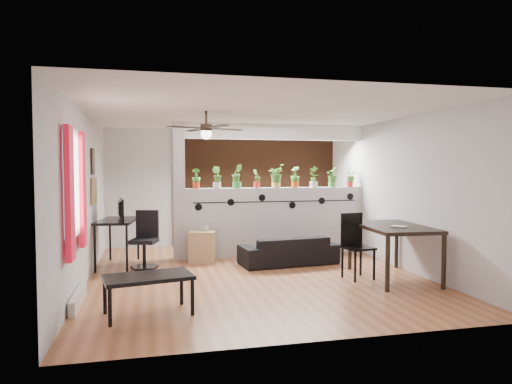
# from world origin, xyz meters

# --- Properties ---
(room_shell) EXTENTS (6.30, 7.10, 2.90)m
(room_shell) POSITION_xyz_m (0.00, 0.00, 1.30)
(room_shell) COLOR #955631
(room_shell) RESTS_ON ground
(partition_wall) EXTENTS (3.60, 0.18, 1.35)m
(partition_wall) POSITION_xyz_m (0.80, 1.50, 0.68)
(partition_wall) COLOR #BCBCC1
(partition_wall) RESTS_ON ground
(ceiling_header) EXTENTS (3.60, 0.18, 0.30)m
(ceiling_header) POSITION_xyz_m (0.80, 1.50, 2.45)
(ceiling_header) COLOR white
(ceiling_header) RESTS_ON room_shell
(pier_column) EXTENTS (0.22, 0.20, 2.60)m
(pier_column) POSITION_xyz_m (-1.11, 1.50, 1.30)
(pier_column) COLOR #BCBCC1
(pier_column) RESTS_ON ground
(brick_panel) EXTENTS (3.90, 0.05, 2.60)m
(brick_panel) POSITION_xyz_m (0.80, 2.97, 1.30)
(brick_panel) COLOR brown
(brick_panel) RESTS_ON ground
(vine_decal) EXTENTS (3.31, 0.01, 0.30)m
(vine_decal) POSITION_xyz_m (0.80, 1.40, 1.08)
(vine_decal) COLOR black
(vine_decal) RESTS_ON partition_wall
(window_assembly) EXTENTS (0.09, 1.30, 1.55)m
(window_assembly) POSITION_xyz_m (-2.56, -1.20, 1.51)
(window_assembly) COLOR white
(window_assembly) RESTS_ON room_shell
(baseboard_heater) EXTENTS (0.08, 1.00, 0.18)m
(baseboard_heater) POSITION_xyz_m (-2.54, -1.20, 0.09)
(baseboard_heater) COLOR silver
(baseboard_heater) RESTS_ON ground
(corkboard) EXTENTS (0.03, 0.60, 0.45)m
(corkboard) POSITION_xyz_m (-2.58, 0.95, 1.35)
(corkboard) COLOR olive
(corkboard) RESTS_ON room_shell
(framed_art) EXTENTS (0.03, 0.34, 0.44)m
(framed_art) POSITION_xyz_m (-2.58, 0.90, 1.85)
(framed_art) COLOR #8C7259
(framed_art) RESTS_ON room_shell
(ceiling_fan) EXTENTS (1.19, 1.19, 0.43)m
(ceiling_fan) POSITION_xyz_m (-0.80, -0.30, 2.31)
(ceiling_fan) COLOR black
(ceiling_fan) RESTS_ON room_shell
(potted_plant_0) EXTENTS (0.20, 0.16, 0.38)m
(potted_plant_0) POSITION_xyz_m (-0.78, 1.50, 1.55)
(potted_plant_0) COLOR red
(potted_plant_0) RESTS_ON partition_wall
(potted_plant_1) EXTENTS (0.28, 0.27, 0.43)m
(potted_plant_1) POSITION_xyz_m (-0.39, 1.50, 1.58)
(potted_plant_1) COLOR silver
(potted_plant_1) RESTS_ON partition_wall
(potted_plant_2) EXTENTS (0.26, 0.21, 0.47)m
(potted_plant_2) POSITION_xyz_m (0.01, 1.50, 1.60)
(potted_plant_2) COLOR green
(potted_plant_2) RESTS_ON partition_wall
(potted_plant_3) EXTENTS (0.20, 0.18, 0.36)m
(potted_plant_3) POSITION_xyz_m (0.41, 1.50, 1.54)
(potted_plant_3) COLOR red
(potted_plant_3) RESTS_ON partition_wall
(potted_plant_4) EXTENTS (0.30, 0.32, 0.47)m
(potted_plant_4) POSITION_xyz_m (0.80, 1.50, 1.60)
(potted_plant_4) COLOR gold
(potted_plant_4) RESTS_ON partition_wall
(potted_plant_5) EXTENTS (0.26, 0.27, 0.42)m
(potted_plant_5) POSITION_xyz_m (1.20, 1.50, 1.57)
(potted_plant_5) COLOR #D45118
(potted_plant_5) RESTS_ON partition_wall
(potted_plant_6) EXTENTS (0.22, 0.18, 0.43)m
(potted_plant_6) POSITION_xyz_m (1.59, 1.50, 1.58)
(potted_plant_6) COLOR white
(potted_plant_6) RESTS_ON partition_wall
(potted_plant_7) EXTENTS (0.19, 0.23, 0.41)m
(potted_plant_7) POSITION_xyz_m (1.99, 1.50, 1.57)
(potted_plant_7) COLOR green
(potted_plant_7) RESTS_ON partition_wall
(potted_plant_8) EXTENTS (0.21, 0.23, 0.38)m
(potted_plant_8) POSITION_xyz_m (2.38, 1.50, 1.55)
(potted_plant_8) COLOR red
(potted_plant_8) RESTS_ON partition_wall
(sofa) EXTENTS (1.73, 0.83, 0.49)m
(sofa) POSITION_xyz_m (0.79, 0.60, 0.24)
(sofa) COLOR black
(sofa) RESTS_ON ground
(cube_shelf) EXTENTS (0.56, 0.52, 0.57)m
(cube_shelf) POSITION_xyz_m (-0.71, 1.16, 0.29)
(cube_shelf) COLOR tan
(cube_shelf) RESTS_ON ground
(cup) EXTENTS (0.14, 0.14, 0.10)m
(cup) POSITION_xyz_m (-0.66, 1.16, 0.63)
(cup) COLOR gray
(cup) RESTS_ON cube_shelf
(computer_desk) EXTENTS (0.76, 1.22, 0.83)m
(computer_desk) POSITION_xyz_m (-2.21, 1.16, 0.75)
(computer_desk) COLOR black
(computer_desk) RESTS_ON ground
(monitor) EXTENTS (0.35, 0.10, 0.20)m
(monitor) POSITION_xyz_m (-2.21, 1.31, 0.93)
(monitor) COLOR black
(monitor) RESTS_ON computer_desk
(office_chair) EXTENTS (0.52, 0.52, 0.99)m
(office_chair) POSITION_xyz_m (-1.73, 0.80, 0.43)
(office_chair) COLOR black
(office_chair) RESTS_ON ground
(dining_table) EXTENTS (1.04, 1.60, 0.84)m
(dining_table) POSITION_xyz_m (2.07, -0.79, 0.75)
(dining_table) COLOR black
(dining_table) RESTS_ON ground
(book) EXTENTS (0.28, 0.28, 0.02)m
(book) POSITION_xyz_m (1.97, -1.09, 0.85)
(book) COLOR gray
(book) RESTS_ON dining_table
(folding_chair) EXTENTS (0.48, 0.48, 1.02)m
(folding_chair) POSITION_xyz_m (1.51, -0.60, 0.60)
(folding_chair) COLOR black
(folding_chair) RESTS_ON ground
(coffee_table) EXTENTS (1.11, 0.75, 0.47)m
(coffee_table) POSITION_xyz_m (-1.67, -1.75, 0.42)
(coffee_table) COLOR black
(coffee_table) RESTS_ON ground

